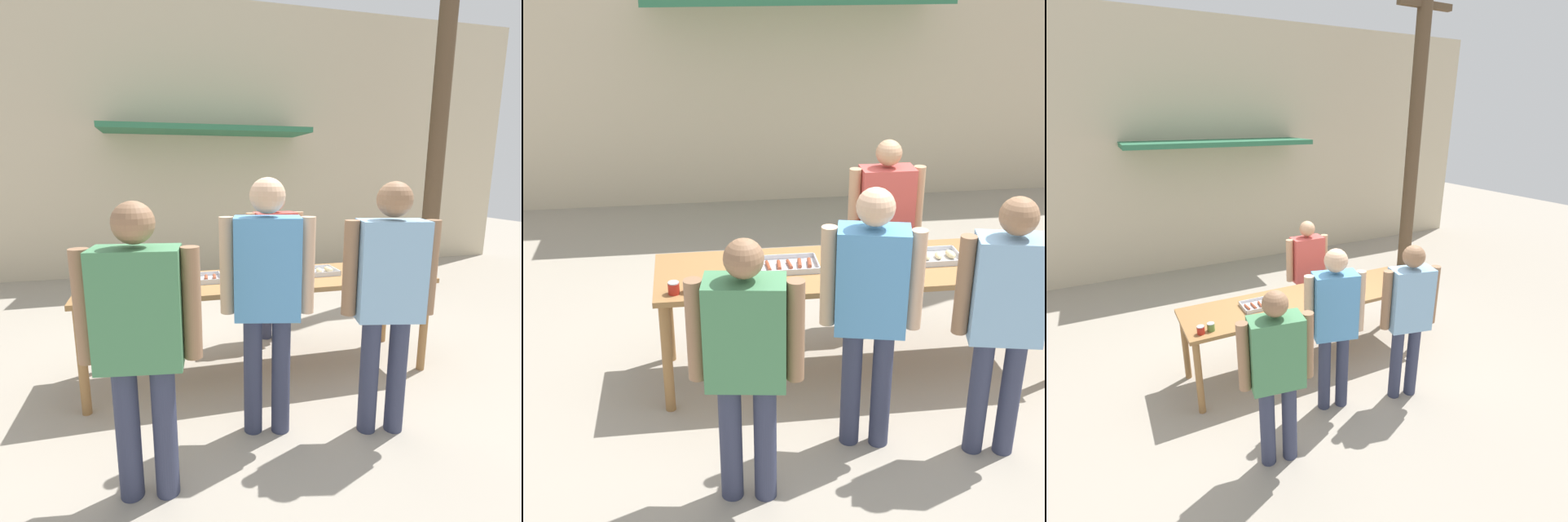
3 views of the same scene
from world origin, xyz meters
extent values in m
plane|color=#A39989|center=(0.00, 0.00, 0.00)|extent=(24.00, 24.00, 0.00)
cube|color=beige|center=(0.00, 4.00, 2.25)|extent=(12.00, 0.12, 4.50)
cube|color=#2D704C|center=(0.00, 3.45, 2.40)|extent=(3.20, 1.00, 0.08)
cube|color=olive|center=(0.00, 0.00, 0.84)|extent=(2.95, 0.79, 0.04)
cylinder|color=olive|center=(-1.41, -0.33, 0.41)|extent=(0.07, 0.07, 0.82)
cylinder|color=olive|center=(1.41, -0.33, 0.41)|extent=(0.07, 0.07, 0.82)
cylinder|color=olive|center=(-1.41, 0.33, 0.41)|extent=(0.07, 0.07, 0.82)
cylinder|color=olive|center=(1.41, 0.33, 0.41)|extent=(0.07, 0.07, 0.82)
cube|color=silver|center=(-0.57, 0.04, 0.86)|extent=(0.48, 0.27, 0.01)
cube|color=silver|center=(-0.57, -0.10, 0.89)|extent=(0.48, 0.01, 0.03)
cube|color=silver|center=(-0.57, 0.17, 0.89)|extent=(0.48, 0.01, 0.03)
cube|color=silver|center=(-0.81, 0.04, 0.89)|extent=(0.01, 0.27, 0.03)
cube|color=silver|center=(-0.34, 0.04, 0.89)|extent=(0.01, 0.27, 0.03)
cylinder|color=brown|center=(-0.76, 0.03, 0.88)|extent=(0.04, 0.12, 0.03)
cylinder|color=brown|center=(-0.69, 0.03, 0.88)|extent=(0.03, 0.14, 0.03)
cylinder|color=brown|center=(-0.61, 0.03, 0.88)|extent=(0.04, 0.13, 0.03)
cylinder|color=brown|center=(-0.53, 0.04, 0.88)|extent=(0.04, 0.12, 0.03)
cylinder|color=brown|center=(-0.46, 0.04, 0.88)|extent=(0.04, 0.12, 0.03)
cylinder|color=brown|center=(-0.39, 0.04, 0.88)|extent=(0.04, 0.13, 0.03)
cube|color=silver|center=(0.50, 0.04, 0.86)|extent=(0.39, 0.27, 0.01)
cube|color=silver|center=(0.50, -0.10, 0.89)|extent=(0.39, 0.01, 0.03)
cube|color=silver|center=(0.50, 0.17, 0.89)|extent=(0.39, 0.01, 0.03)
cube|color=silver|center=(0.31, 0.04, 0.89)|extent=(0.01, 0.27, 0.03)
cube|color=silver|center=(0.70, 0.04, 0.89)|extent=(0.01, 0.27, 0.03)
ellipsoid|color=beige|center=(0.37, 0.04, 0.89)|extent=(0.06, 0.10, 0.04)
ellipsoid|color=beige|center=(0.46, 0.03, 0.89)|extent=(0.05, 0.10, 0.04)
ellipsoid|color=beige|center=(0.55, 0.04, 0.89)|extent=(0.07, 0.11, 0.04)
ellipsoid|color=beige|center=(0.64, 0.04, 0.89)|extent=(0.08, 0.13, 0.05)
cylinder|color=#B22319|center=(-1.34, -0.28, 0.90)|extent=(0.08, 0.08, 0.08)
cylinder|color=#B2B2B7|center=(-1.34, -0.28, 0.94)|extent=(0.07, 0.07, 0.01)
cylinder|color=#567A38|center=(-1.23, -0.26, 0.90)|extent=(0.08, 0.08, 0.08)
cylinder|color=#B2B2B7|center=(-1.23, -0.26, 0.94)|extent=(0.07, 0.07, 0.01)
cylinder|color=#DBC67A|center=(1.34, -0.28, 0.92)|extent=(0.07, 0.07, 0.12)
cylinder|color=#333851|center=(0.24, 0.72, 0.38)|extent=(0.13, 0.13, 0.75)
cylinder|color=#333851|center=(0.43, 0.72, 0.38)|extent=(0.13, 0.13, 0.75)
cube|color=#C64C47|center=(0.33, 0.72, 1.05)|extent=(0.42, 0.23, 0.60)
sphere|color=tan|center=(0.33, 0.72, 1.47)|extent=(0.20, 0.20, 0.20)
cylinder|color=tan|center=(0.08, 0.72, 1.07)|extent=(0.09, 0.09, 0.57)
cylinder|color=tan|center=(0.59, 0.72, 1.07)|extent=(0.09, 0.09, 0.57)
cylinder|color=#333851|center=(-0.85, -1.25, 0.39)|extent=(0.13, 0.13, 0.77)
cylinder|color=#333851|center=(-1.04, -1.22, 0.39)|extent=(0.13, 0.13, 0.77)
cube|color=#478456|center=(-0.95, -1.24, 1.08)|extent=(0.46, 0.30, 0.61)
sphere|color=#936B4C|center=(-0.95, -1.24, 1.51)|extent=(0.21, 0.21, 0.21)
cylinder|color=#936B4C|center=(-0.69, -1.27, 1.10)|extent=(0.10, 0.10, 0.58)
cylinder|color=#936B4C|center=(-1.21, -1.20, 1.10)|extent=(0.10, 0.10, 0.58)
cylinder|color=#333851|center=(0.68, -1.05, 0.41)|extent=(0.13, 0.13, 0.81)
cylinder|color=#333851|center=(0.49, -1.01, 0.41)|extent=(0.13, 0.13, 0.81)
cube|color=#84B2DB|center=(0.59, -1.03, 1.13)|extent=(0.46, 0.31, 0.64)
sphere|color=#936B4C|center=(0.59, -1.03, 1.58)|extent=(0.22, 0.22, 0.22)
cylinder|color=#936B4C|center=(0.84, -1.08, 1.15)|extent=(0.09, 0.09, 0.61)
cylinder|color=#936B4C|center=(0.34, -0.98, 1.15)|extent=(0.09, 0.09, 0.61)
cylinder|color=#333851|center=(-0.08, -0.87, 0.41)|extent=(0.12, 0.12, 0.82)
cylinder|color=#333851|center=(-0.26, -0.82, 0.41)|extent=(0.12, 0.12, 0.82)
cube|color=#5193D1|center=(-0.17, -0.84, 1.15)|extent=(0.46, 0.32, 0.65)
sphere|color=#DBAD89|center=(-0.17, -0.84, 1.61)|extent=(0.22, 0.22, 0.22)
cylinder|color=#DBAD89|center=(0.07, -0.90, 1.17)|extent=(0.09, 0.09, 0.62)
cylinder|color=#DBAD89|center=(-0.42, -0.78, 1.17)|extent=(0.09, 0.09, 0.62)
cylinder|color=brown|center=(3.19, 2.07, 2.59)|extent=(0.25, 0.25, 5.17)
cube|color=brown|center=(3.19, 2.07, 4.55)|extent=(1.10, 0.10, 0.10)
camera|label=1|loc=(-0.83, -3.26, 1.74)|focal=28.00mm
camera|label=2|loc=(-1.19, -4.55, 2.98)|focal=50.00mm
camera|label=3|loc=(-2.01, -3.83, 2.86)|focal=28.00mm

